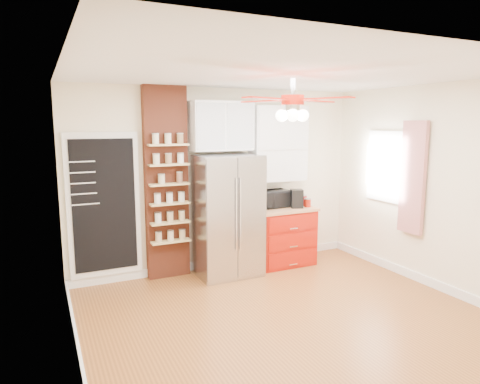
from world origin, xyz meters
name	(u,v)px	position (x,y,z in m)	size (l,w,h in m)	color
floor	(288,318)	(0.00, 0.00, 0.00)	(4.50, 4.50, 0.00)	#975926
ceiling	(293,73)	(0.00, 0.00, 2.70)	(4.50, 4.50, 0.00)	white
wall_back	(220,180)	(0.00, 2.00, 1.35)	(4.50, 0.02, 2.70)	#FCF2CB
wall_front	(450,250)	(0.00, -2.00, 1.35)	(4.50, 0.02, 2.70)	#FCF2CB
wall_left	(69,221)	(-2.25, 0.00, 1.35)	(0.02, 4.00, 2.70)	#FCF2CB
wall_right	(437,188)	(2.25, 0.00, 1.35)	(0.02, 4.00, 2.70)	#FCF2CB
chalkboard	(104,205)	(-1.70, 1.96, 1.10)	(0.95, 0.05, 1.95)	white
brick_pillar	(166,184)	(-0.85, 1.92, 1.35)	(0.60, 0.16, 2.70)	brown
fridge	(227,215)	(-0.05, 1.63, 0.88)	(0.90, 0.70, 1.75)	#ACACB0
upper_glass_cabinet	(221,126)	(-0.05, 1.82, 2.15)	(0.90, 0.35, 0.70)	white
red_cabinet	(283,236)	(0.92, 1.68, 0.45)	(0.94, 0.64, 0.90)	#AB1407
upper_shelf_unit	(278,144)	(0.92, 1.85, 1.88)	(0.90, 0.30, 1.15)	white
window	(387,167)	(2.23, 0.90, 1.55)	(0.04, 0.75, 1.05)	white
curtain	(413,178)	(2.18, 0.35, 1.45)	(0.06, 0.40, 1.55)	#B51918
ceiling_fan	(293,101)	(0.00, 0.00, 2.42)	(1.40, 1.40, 0.44)	silver
toaster_oven	(274,199)	(0.81, 1.77, 1.03)	(0.48, 0.32, 0.26)	black
coffee_maker	(297,199)	(1.10, 1.58, 1.04)	(0.18, 0.18, 0.28)	black
canister_left	(308,203)	(1.29, 1.56, 0.96)	(0.10, 0.10, 0.12)	#A91709
canister_right	(304,201)	(1.29, 1.67, 0.98)	(0.10, 0.10, 0.16)	red
pantry_jar_oats	(161,179)	(-0.96, 1.77, 1.43)	(0.09, 0.09, 0.12)	#C2B794
pantry_jar_beans	(179,178)	(-0.70, 1.78, 1.44)	(0.09, 0.09, 0.14)	brown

